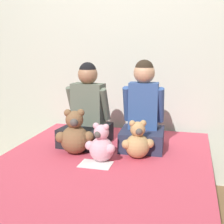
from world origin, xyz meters
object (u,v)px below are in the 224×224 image
Objects in this scene: child_on_left at (87,114)px; bed at (98,203)px; teddy_bear_held_by_right_child at (137,142)px; teddy_bear_between_children at (101,145)px; sign_card at (96,164)px; teddy_bear_held_by_left_child at (75,135)px; child_on_right at (143,114)px.

bed is at bearing -57.66° from child_on_left.
child_on_left reaches higher than teddy_bear_held_by_right_child.
teddy_bear_held_by_right_child reaches higher than teddy_bear_between_children.
bed is 0.26m from sign_card.
bed is 0.38m from teddy_bear_between_children.
teddy_bear_held_by_left_child is 0.45m from teddy_bear_held_by_right_child.
child_on_left is 0.96× the size of child_on_right.
teddy_bear_held_by_left_child is at bearing 140.92° from sign_card.
teddy_bear_between_children is 1.25× the size of sign_card.
child_on_left is 0.45m from child_on_right.
child_on_right is (0.22, 0.46, 0.52)m from bed.
teddy_bear_held_by_left_child is at bearing 162.04° from teddy_bear_held_by_right_child.
sign_card is (0.21, -0.17, -0.14)m from teddy_bear_held_by_left_child.
teddy_bear_held_by_right_child is at bearing 40.42° from teddy_bear_between_children.
teddy_bear_between_children is at bearing 77.28° from sign_card.
child_on_left is 0.44m from teddy_bear_between_children.
bed is at bearing -59.00° from teddy_bear_held_by_left_child.
child_on_right is at bearing 69.45° from teddy_bear_held_by_right_child.
child_on_left is at bearing 115.50° from sign_card.
teddy_bear_held_by_left_child is at bearing 167.66° from teddy_bear_between_children.
teddy_bear_between_children reaches higher than sign_card.
teddy_bear_held_by_right_child reaches higher than sign_card.
child_on_left is at bearing 130.92° from teddy_bear_held_by_right_child.
child_on_right is 3.16× the size of sign_card.
bed is 2.94× the size of child_on_right.
child_on_left is 2.43× the size of teddy_bear_between_children.
teddy_bear_held_by_left_child reaches higher than teddy_bear_between_children.
child_on_right is 2.03× the size of teddy_bear_held_by_left_child.
bed is at bearing -53.63° from sign_card.
teddy_bear_held_by_left_child is 0.30m from sign_card.
bed is at bearing -76.24° from teddy_bear_between_children.
teddy_bear_between_children is (-0.22, -0.36, -0.15)m from child_on_right.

